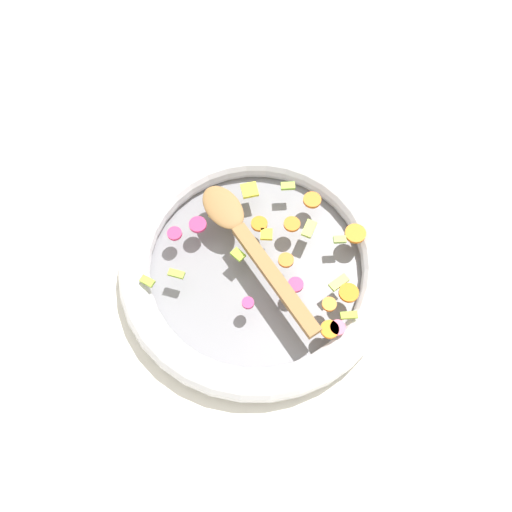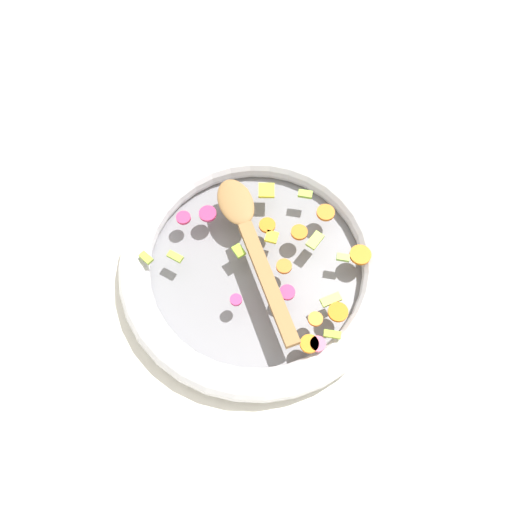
# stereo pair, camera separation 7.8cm
# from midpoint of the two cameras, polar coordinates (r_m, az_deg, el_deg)

# --- Properties ---
(ground_plane) EXTENTS (4.00, 4.00, 0.00)m
(ground_plane) POSITION_cam_midpoint_polar(r_m,az_deg,el_deg) (0.82, -2.69, -1.78)
(ground_plane) COLOR silver
(skillet) EXTENTS (0.44, 0.44, 0.05)m
(skillet) POSITION_cam_midpoint_polar(r_m,az_deg,el_deg) (0.80, -2.76, -1.15)
(skillet) COLOR slate
(skillet) RESTS_ON ground_plane
(chopped_vegetables) EXTENTS (0.32, 0.30, 0.01)m
(chopped_vegetables) POSITION_cam_midpoint_polar(r_m,az_deg,el_deg) (0.78, 0.02, 0.69)
(chopped_vegetables) COLOR orange
(chopped_vegetables) RESTS_ON skillet
(wooden_spoon) EXTENTS (0.30, 0.13, 0.01)m
(wooden_spoon) POSITION_cam_midpoint_polar(r_m,az_deg,el_deg) (0.78, -3.91, 1.56)
(wooden_spoon) COLOR olive
(wooden_spoon) RESTS_ON chopped_vegetables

